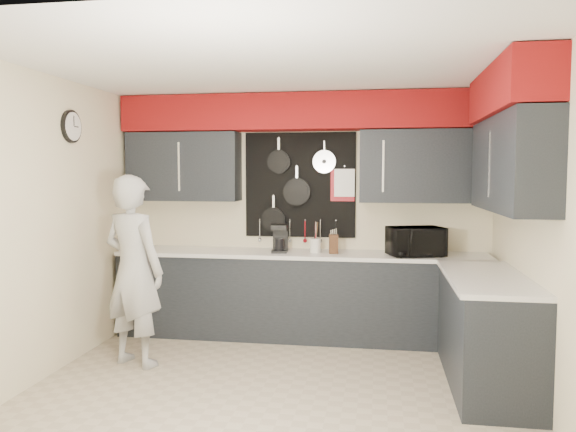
% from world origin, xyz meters
% --- Properties ---
extents(ground, '(4.00, 4.00, 0.00)m').
position_xyz_m(ground, '(0.00, 0.00, 0.00)').
color(ground, tan).
rests_on(ground, ground).
extents(back_wall_assembly, '(4.00, 0.36, 2.60)m').
position_xyz_m(back_wall_assembly, '(0.01, 1.60, 2.01)').
color(back_wall_assembly, beige).
rests_on(back_wall_assembly, ground).
extents(right_wall_assembly, '(0.36, 3.50, 2.60)m').
position_xyz_m(right_wall_assembly, '(1.85, 0.26, 1.94)').
color(right_wall_assembly, beige).
rests_on(right_wall_assembly, ground).
extents(left_wall_assembly, '(0.05, 3.50, 2.60)m').
position_xyz_m(left_wall_assembly, '(-1.99, 0.02, 1.33)').
color(left_wall_assembly, beige).
rests_on(left_wall_assembly, ground).
extents(base_cabinets, '(3.95, 2.20, 0.92)m').
position_xyz_m(base_cabinets, '(0.49, 1.13, 0.46)').
color(base_cabinets, black).
rests_on(base_cabinets, ground).
extents(microwave, '(0.62, 0.51, 0.29)m').
position_xyz_m(microwave, '(1.18, 1.36, 1.07)').
color(microwave, black).
rests_on(microwave, base_cabinets).
extents(knife_block, '(0.10, 0.10, 0.20)m').
position_xyz_m(knife_block, '(0.35, 1.40, 1.02)').
color(knife_block, '#381F12').
rests_on(knife_block, base_cabinets).
extents(utensil_crock, '(0.11, 0.11, 0.15)m').
position_xyz_m(utensil_crock, '(0.16, 1.43, 0.99)').
color(utensil_crock, silver).
rests_on(utensil_crock, base_cabinets).
extents(coffee_maker, '(0.18, 0.21, 0.29)m').
position_xyz_m(coffee_maker, '(-0.22, 1.41, 1.07)').
color(coffee_maker, black).
rests_on(coffee_maker, base_cabinets).
extents(person, '(0.74, 0.60, 1.74)m').
position_xyz_m(person, '(-1.38, 0.36, 0.87)').
color(person, '#A8A8A5').
rests_on(person, ground).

